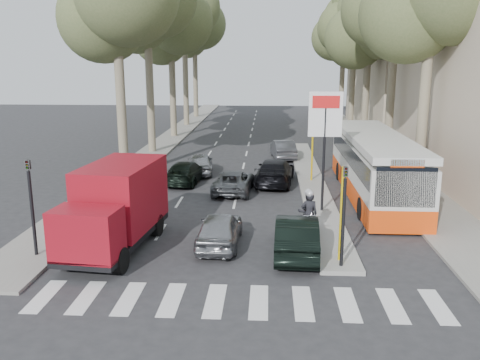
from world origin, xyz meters
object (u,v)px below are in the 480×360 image
at_px(silver_hatchback, 220,229).
at_px(dark_hatchback, 296,235).
at_px(city_bus, 374,164).
at_px(motorcycle, 308,214).
at_px(red_truck, 117,206).

xyz_separation_m(silver_hatchback, dark_hatchback, (2.90, -0.69, 0.06)).
relative_size(city_bus, motorcycle, 5.41).
height_order(silver_hatchback, motorcycle, motorcycle).
bearing_deg(red_truck, motorcycle, 20.74).
xyz_separation_m(silver_hatchback, motorcycle, (3.49, 1.37, 0.23)).
relative_size(dark_hatchback, city_bus, 0.35).
distance_m(city_bus, motorcycle, 7.31).
distance_m(red_truck, motorcycle, 7.56).
relative_size(silver_hatchback, city_bus, 0.31).
bearing_deg(red_truck, silver_hatchback, 13.83).
height_order(silver_hatchback, city_bus, city_bus).
distance_m(dark_hatchback, motorcycle, 2.15).
height_order(red_truck, city_bus, city_bus).
height_order(silver_hatchback, red_truck, red_truck).
bearing_deg(red_truck, city_bus, 42.32).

